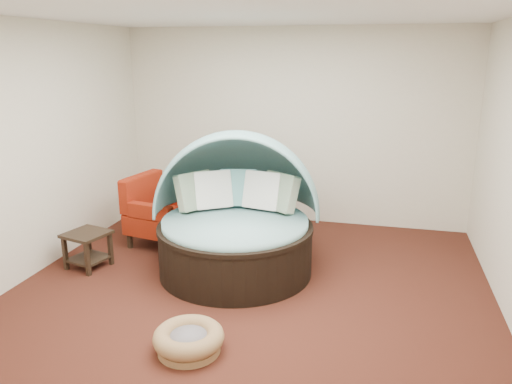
% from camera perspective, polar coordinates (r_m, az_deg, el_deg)
% --- Properties ---
extents(floor, '(5.00, 5.00, 0.00)m').
position_cam_1_polar(floor, '(5.36, -0.81, -11.43)').
color(floor, '#431D13').
rests_on(floor, ground).
extents(wall_back, '(5.00, 0.00, 5.00)m').
position_cam_1_polar(wall_back, '(7.29, 4.25, 7.41)').
color(wall_back, beige).
rests_on(wall_back, floor).
extents(wall_front, '(5.00, 0.00, 5.00)m').
position_cam_1_polar(wall_front, '(2.66, -15.07, -8.01)').
color(wall_front, beige).
rests_on(wall_front, floor).
extents(wall_left, '(0.00, 5.00, 5.00)m').
position_cam_1_polar(wall_left, '(6.03, -24.57, 4.28)').
color(wall_left, beige).
rests_on(wall_left, floor).
extents(ceiling, '(5.00, 5.00, 0.00)m').
position_cam_1_polar(ceiling, '(4.79, -0.94, 19.95)').
color(ceiling, white).
rests_on(ceiling, wall_back).
extents(canopy_daybed, '(2.11, 2.07, 1.61)m').
position_cam_1_polar(canopy_daybed, '(5.67, -2.32, -1.77)').
color(canopy_daybed, black).
rests_on(canopy_daybed, floor).
extents(pet_basket, '(0.66, 0.66, 0.21)m').
position_cam_1_polar(pet_basket, '(4.42, -7.69, -16.37)').
color(pet_basket, brown).
rests_on(pet_basket, floor).
extents(red_armchair, '(0.90, 0.90, 0.91)m').
position_cam_1_polar(red_armchair, '(6.66, -11.06, -2.34)').
color(red_armchair, black).
rests_on(red_armchair, floor).
extents(side_table, '(0.54, 0.54, 0.43)m').
position_cam_1_polar(side_table, '(6.17, -18.70, -5.73)').
color(side_table, black).
rests_on(side_table, floor).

